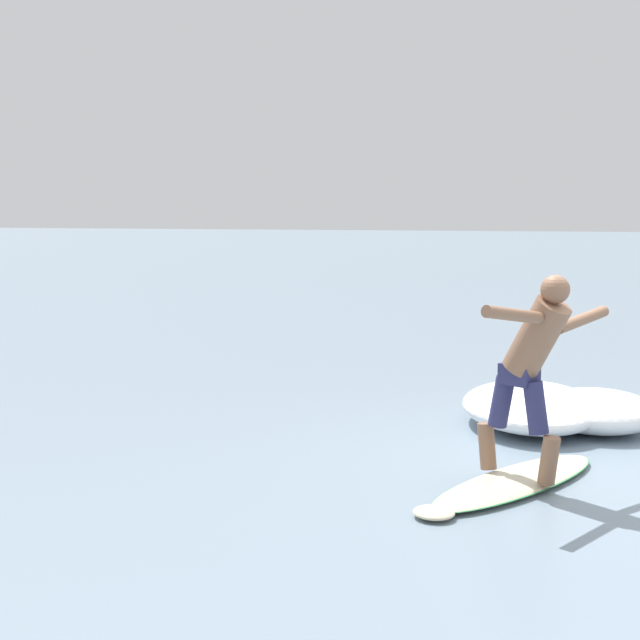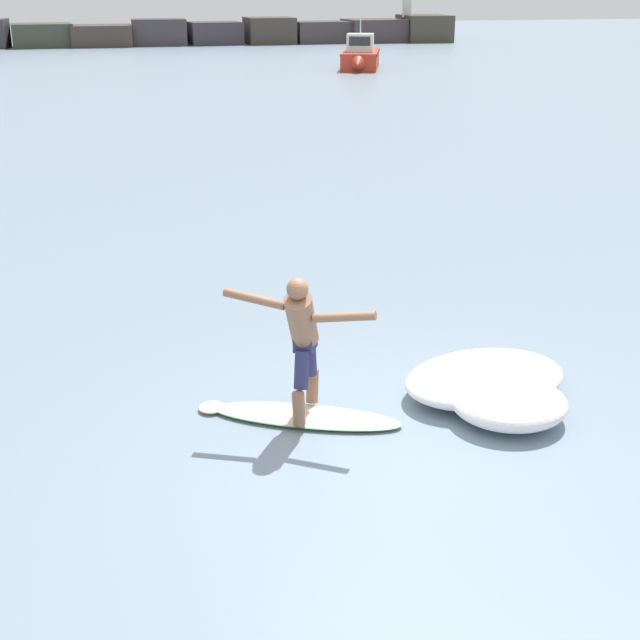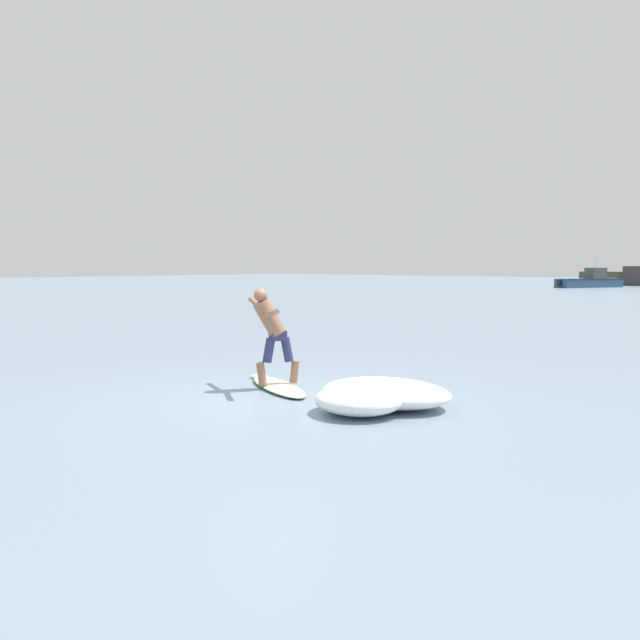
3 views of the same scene
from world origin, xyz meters
name	(u,v)px [view 2 (image 2 of 3)]	position (x,y,z in m)	size (l,w,h in m)	color
ground_plane	(362,443)	(0.00, 0.00, 0.00)	(200.00, 200.00, 0.00)	gray
rock_jetty_breakwater	(208,32)	(6.09, 62.00, 0.88)	(40.89, 4.84, 5.30)	#414234
surfboard	(302,416)	(-0.47, 0.65, 0.04)	(2.18, 1.38, 0.21)	beige
surfer	(302,334)	(-0.49, 0.53, 1.02)	(1.42, 0.99, 1.59)	#896047
small_boat_offshore	(360,57)	(11.54, 40.03, 0.61)	(3.41, 5.94, 2.72)	red
wave_foam_at_tail	(509,402)	(1.64, 0.14, 0.20)	(1.36, 1.33, 0.40)	white
wave_foam_at_nose	(485,378)	(1.64, 0.76, 0.20)	(2.20, 1.78, 0.39)	white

